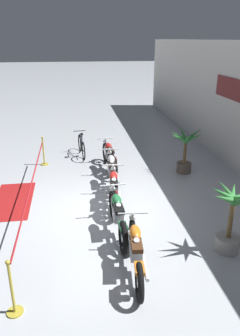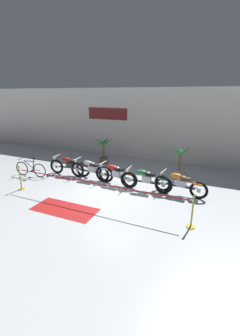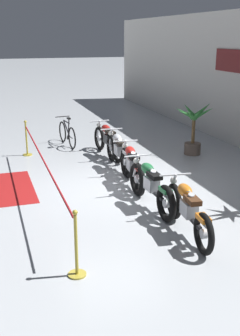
{
  "view_description": "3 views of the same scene",
  "coord_description": "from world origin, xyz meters",
  "px_view_note": "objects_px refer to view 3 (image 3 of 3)",
  "views": [
    {
      "loc": [
        7.83,
        -0.4,
        4.25
      ],
      "look_at": [
        -0.54,
        0.8,
        0.9
      ],
      "focal_mm": 35.0,
      "sensor_mm": 36.0,
      "label": 1
    },
    {
      "loc": [
        3.91,
        -7.82,
        3.87
      ],
      "look_at": [
        -0.22,
        1.35,
        0.52
      ],
      "focal_mm": 24.0,
      "sensor_mm": 36.0,
      "label": 2
    },
    {
      "loc": [
        8.89,
        -2.62,
        3.42
      ],
      "look_at": [
        0.36,
        0.13,
        0.59
      ],
      "focal_mm": 45.0,
      "sensor_mm": 36.0,
      "label": 3
    }
  ],
  "objects_px": {
    "motorcycle_red_2": "(132,166)",
    "floor_banner": "(11,188)",
    "motorcycle_orange_4": "(188,210)",
    "stanchion_mid_left": "(76,254)",
    "motorcycle_red_0": "(108,140)",
    "motorcycle_silver_1": "(119,151)",
    "motorcycle_green_3": "(150,186)",
    "bicycle": "(67,134)",
    "stanchion_far_left": "(35,151)",
    "potted_palm_left_of_row": "(194,127)"
  },
  "relations": [
    {
      "from": "stanchion_far_left",
      "to": "floor_banner",
      "type": "relative_size",
      "value": 2.97
    },
    {
      "from": "bicycle",
      "to": "potted_palm_left_of_row",
      "type": "relative_size",
      "value": 1.07
    },
    {
      "from": "motorcycle_green_3",
      "to": "motorcycle_orange_4",
      "type": "xyz_separation_m",
      "value": [
        1.38,
        0.16,
        0.0
      ]
    },
    {
      "from": "motorcycle_red_0",
      "to": "bicycle",
      "type": "bearing_deg",
      "value": -150.87
    },
    {
      "from": "motorcycle_orange_4",
      "to": "floor_banner",
      "type": "height_order",
      "value": "motorcycle_orange_4"
    },
    {
      "from": "motorcycle_red_2",
      "to": "potted_palm_left_of_row",
      "type": "height_order",
      "value": "potted_palm_left_of_row"
    },
    {
      "from": "motorcycle_red_0",
      "to": "floor_banner",
      "type": "distance_m",
      "value": 3.58
    },
    {
      "from": "potted_palm_left_of_row",
      "to": "stanchion_far_left",
      "type": "height_order",
      "value": "potted_palm_left_of_row"
    },
    {
      "from": "bicycle",
      "to": "stanchion_far_left",
      "type": "bearing_deg",
      "value": -24.33
    },
    {
      "from": "potted_palm_left_of_row",
      "to": "floor_banner",
      "type": "bearing_deg",
      "value": -75.96
    },
    {
      "from": "bicycle",
      "to": "potted_palm_left_of_row",
      "type": "bearing_deg",
      "value": 56.82
    },
    {
      "from": "bicycle",
      "to": "floor_banner",
      "type": "relative_size",
      "value": 0.73
    },
    {
      "from": "motorcycle_red_2",
      "to": "motorcycle_orange_4",
      "type": "relative_size",
      "value": 1.0
    },
    {
      "from": "motorcycle_silver_1",
      "to": "motorcycle_orange_4",
      "type": "xyz_separation_m",
      "value": [
        4.1,
        -0.03,
        -0.01
      ]
    },
    {
      "from": "motorcycle_red_0",
      "to": "motorcycle_green_3",
      "type": "relative_size",
      "value": 1.0
    },
    {
      "from": "bicycle",
      "to": "floor_banner",
      "type": "height_order",
      "value": "bicycle"
    },
    {
      "from": "motorcycle_silver_1",
      "to": "stanchion_far_left",
      "type": "relative_size",
      "value": 0.34
    },
    {
      "from": "potted_palm_left_of_row",
      "to": "motorcycle_red_0",
      "type": "bearing_deg",
      "value": -103.24
    },
    {
      "from": "stanchion_far_left",
      "to": "motorcycle_orange_4",
      "type": "bearing_deg",
      "value": 28.68
    },
    {
      "from": "motorcycle_orange_4",
      "to": "stanchion_mid_left",
      "type": "xyz_separation_m",
      "value": [
        0.74,
        -2.18,
        -0.11
      ]
    },
    {
      "from": "motorcycle_red_2",
      "to": "floor_banner",
      "type": "bearing_deg",
      "value": -103.38
    },
    {
      "from": "motorcycle_red_2",
      "to": "floor_banner",
      "type": "relative_size",
      "value": 0.91
    },
    {
      "from": "motorcycle_silver_1",
      "to": "floor_banner",
      "type": "xyz_separation_m",
      "value": [
        0.65,
        -2.89,
        -0.47
      ]
    },
    {
      "from": "motorcycle_orange_4",
      "to": "stanchion_mid_left",
      "type": "height_order",
      "value": "stanchion_mid_left"
    },
    {
      "from": "motorcycle_silver_1",
      "to": "motorcycle_red_2",
      "type": "xyz_separation_m",
      "value": [
        1.31,
        -0.1,
        -0.01
      ]
    },
    {
      "from": "motorcycle_red_0",
      "to": "motorcycle_red_2",
      "type": "xyz_separation_m",
      "value": [
        2.61,
        -0.18,
        -0.01
      ]
    },
    {
      "from": "motorcycle_red_0",
      "to": "floor_banner",
      "type": "xyz_separation_m",
      "value": [
        1.94,
        -2.96,
        -0.47
      ]
    },
    {
      "from": "motorcycle_orange_4",
      "to": "motorcycle_green_3",
      "type": "bearing_deg",
      "value": -173.44
    },
    {
      "from": "motorcycle_red_0",
      "to": "motorcycle_red_2",
      "type": "bearing_deg",
      "value": -3.85
    },
    {
      "from": "motorcycle_silver_1",
      "to": "motorcycle_red_2",
      "type": "distance_m",
      "value": 1.32
    },
    {
      "from": "potted_palm_left_of_row",
      "to": "stanchion_far_left",
      "type": "relative_size",
      "value": 0.23
    },
    {
      "from": "motorcycle_red_2",
      "to": "floor_banner",
      "type": "distance_m",
      "value": 2.9
    },
    {
      "from": "stanchion_far_left",
      "to": "stanchion_mid_left",
      "type": "distance_m",
      "value": 4.73
    },
    {
      "from": "motorcycle_red_2",
      "to": "stanchion_mid_left",
      "type": "height_order",
      "value": "stanchion_mid_left"
    },
    {
      "from": "potted_palm_left_of_row",
      "to": "stanchion_mid_left",
      "type": "bearing_deg",
      "value": -40.59
    },
    {
      "from": "motorcycle_red_0",
      "to": "stanchion_far_left",
      "type": "bearing_deg",
      "value": -58.29
    },
    {
      "from": "motorcycle_silver_1",
      "to": "potted_palm_left_of_row",
      "type": "relative_size",
      "value": 1.46
    },
    {
      "from": "motorcycle_orange_4",
      "to": "stanchion_mid_left",
      "type": "distance_m",
      "value": 2.3
    },
    {
      "from": "motorcycle_silver_1",
      "to": "motorcycle_green_3",
      "type": "height_order",
      "value": "motorcycle_silver_1"
    },
    {
      "from": "motorcycle_red_0",
      "to": "potted_palm_left_of_row",
      "type": "xyz_separation_m",
      "value": [
        0.58,
        2.47,
        0.34
      ]
    },
    {
      "from": "motorcycle_green_3",
      "to": "stanchion_mid_left",
      "type": "relative_size",
      "value": 2.12
    },
    {
      "from": "floor_banner",
      "to": "motorcycle_silver_1",
      "type": "bearing_deg",
      "value": 102.15
    },
    {
      "from": "motorcycle_red_0",
      "to": "motorcycle_silver_1",
      "type": "bearing_deg",
      "value": -3.41
    },
    {
      "from": "motorcycle_orange_4",
      "to": "stanchion_far_left",
      "type": "distance_m",
      "value": 4.54
    },
    {
      "from": "bicycle",
      "to": "stanchion_far_left",
      "type": "xyz_separation_m",
      "value": [
        3.04,
        -1.37,
        0.32
      ]
    },
    {
      "from": "motorcycle_green_3",
      "to": "bicycle",
      "type": "height_order",
      "value": "bicycle"
    },
    {
      "from": "motorcycle_red_0",
      "to": "stanchion_mid_left",
      "type": "height_order",
      "value": "stanchion_mid_left"
    },
    {
      "from": "motorcycle_red_2",
      "to": "floor_banner",
      "type": "height_order",
      "value": "motorcycle_red_2"
    },
    {
      "from": "bicycle",
      "to": "potted_palm_left_of_row",
      "type": "height_order",
      "value": "potted_palm_left_of_row"
    },
    {
      "from": "motorcycle_orange_4",
      "to": "potted_palm_left_of_row",
      "type": "relative_size",
      "value": 1.34
    }
  ]
}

